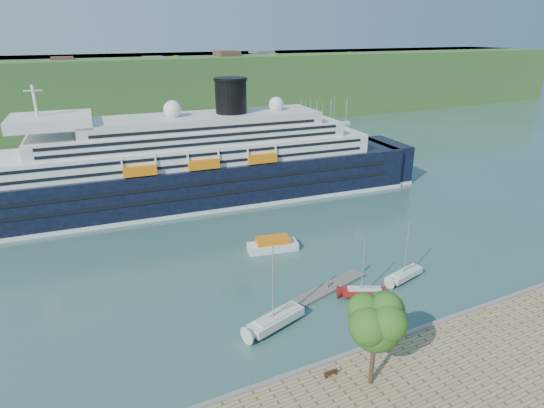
% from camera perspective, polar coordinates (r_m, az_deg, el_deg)
% --- Properties ---
extents(ground, '(400.00, 400.00, 0.00)m').
position_cam_1_polar(ground, '(52.34, 11.99, -17.92)').
color(ground, '#30564C').
rests_on(ground, ground).
extents(far_hillside, '(400.00, 50.00, 24.00)m').
position_cam_1_polar(far_hillside, '(179.34, -17.90, 13.37)').
color(far_hillside, '#305622').
rests_on(far_hillside, ground).
extents(quay_coping, '(220.00, 0.50, 0.30)m').
position_cam_1_polar(quay_coping, '(51.51, 12.23, -17.04)').
color(quay_coping, slate).
rests_on(quay_coping, promenade).
extents(cruise_ship, '(108.86, 24.81, 24.23)m').
position_cam_1_polar(cruise_ship, '(89.58, -12.05, 7.32)').
color(cruise_ship, black).
rests_on(cruise_ship, ground).
extents(park_bench, '(1.36, 0.57, 0.87)m').
position_cam_1_polar(park_bench, '(47.33, 7.33, -20.20)').
color(park_bench, '#422212').
rests_on(park_bench, promenade).
extents(promenade_tree, '(6.34, 6.34, 10.50)m').
position_cam_1_polar(promenade_tree, '(44.26, 12.76, -15.95)').
color(promenade_tree, '#245516').
rests_on(promenade_tree, promenade).
extents(floating_pontoon, '(17.31, 6.46, 0.39)m').
position_cam_1_polar(floating_pontoon, '(60.94, 5.71, -11.15)').
color(floating_pontoon, slate).
rests_on(floating_pontoon, ground).
extents(sailboat_white_near, '(8.36, 4.47, 10.40)m').
position_cam_1_polar(sailboat_white_near, '(52.16, 0.57, -10.56)').
color(sailboat_white_near, silver).
rests_on(sailboat_white_near, ground).
extents(sailboat_red, '(6.35, 4.36, 8.06)m').
position_cam_1_polar(sailboat_red, '(59.47, 11.72, -8.10)').
color(sailboat_red, maroon).
rests_on(sailboat_red, ground).
extents(sailboat_white_far, '(6.72, 3.23, 8.37)m').
position_cam_1_polar(sailboat_white_far, '(64.87, 16.69, -5.86)').
color(sailboat_white_far, silver).
rests_on(sailboat_white_far, ground).
extents(tender_launch, '(8.28, 4.10, 2.19)m').
position_cam_1_polar(tender_launch, '(71.71, 0.08, -5.02)').
color(tender_launch, orange).
rests_on(tender_launch, ground).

